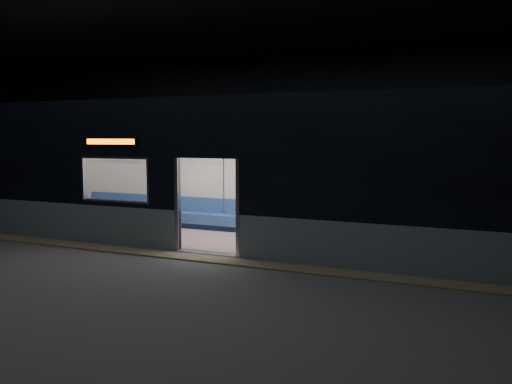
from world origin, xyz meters
The scene contains 7 objects.
station_floor centered at (0.00, 0.00, -0.01)m, with size 24.00×14.00×0.01m, color #47494C.
station_envelope centered at (0.00, 0.00, 3.66)m, with size 24.00×14.00×5.00m.
tactile_strip centered at (0.00, 0.55, 0.01)m, with size 22.80×0.50×0.03m, color #8C7F59.
metro_car centered at (0.00, 2.54, 1.85)m, with size 18.00×3.04×3.35m.
passenger centered at (1.95, 3.55, 0.83)m, with size 0.45×0.75×1.45m.
handbag centered at (1.99, 3.30, 0.70)m, with size 0.32×0.28×0.16m, color black.
transit_map centered at (3.61, 3.85, 1.48)m, with size 1.03×0.03×0.67m, color white.
Camera 1 is at (5.62, -8.93, 2.53)m, focal length 38.00 mm.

